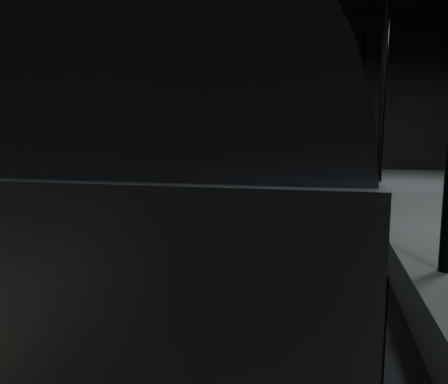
% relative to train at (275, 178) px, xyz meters
% --- Properties ---
extents(ground, '(44.00, 44.00, 0.00)m').
position_rel_train_xyz_m(ground, '(0.00, 3.01, -2.83)').
color(ground, black).
rests_on(ground, ground).
extents(platform_left, '(9.00, 43.80, 1.00)m').
position_rel_train_xyz_m(platform_left, '(-7.50, 3.01, -2.33)').
color(platform_left, '#585755').
rests_on(platform_left, ground).
extents(tactile_strip, '(0.50, 43.80, 0.01)m').
position_rel_train_xyz_m(tactile_strip, '(-3.25, 3.01, -1.82)').
color(tactile_strip, olive).
rests_on(tactile_strip, platform_left).
extents(track, '(2.40, 43.00, 0.24)m').
position_rel_train_xyz_m(track, '(0.00, 3.01, -2.76)').
color(track, '#3F3328').
rests_on(track, ground).
extents(train, '(2.84, 18.96, 5.07)m').
position_rel_train_xyz_m(train, '(0.00, 0.00, 0.00)').
color(train, '#ABADB4').
rests_on(train, ground).
extents(woman, '(0.71, 0.59, 1.68)m').
position_rel_train_xyz_m(woman, '(-5.10, 5.44, -0.99)').
color(woman, '#8C7255').
rests_on(woman, platform_left).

